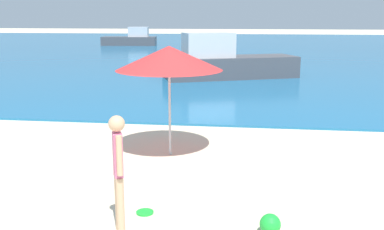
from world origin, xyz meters
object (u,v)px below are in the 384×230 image
Objects in this scene: frisbee at (145,212)px; beach_umbrella at (169,58)px; boat_far at (131,39)px; person_standing at (118,167)px; beach_ball at (270,224)px; boat_near at (226,62)px.

frisbee is 0.11× the size of beach_umbrella.
beach_umbrella reaches higher than boat_far.
boat_far is (-10.03, 36.45, 0.66)m from frisbee.
person_standing is 38.34m from boat_far.
beach_ball is (2.02, 0.19, -0.78)m from person_standing.
beach_ball is at bearing 102.11° from boat_far.
boat_far is at bearing 107.83° from beach_ball.
beach_umbrella reaches higher than beach_ball.
boat_far reaches higher than beach_ball.
person_standing is at bearing -107.60° from frisbee.
boat_near reaches higher than person_standing.
boat_far reaches higher than frisbee.
boat_near is 15.11m from beach_ball.
beach_umbrella reaches higher than boat_near.
frisbee is 0.91× the size of beach_ball.
person_standing is 0.31× the size of boat_far.
frisbee is 0.05× the size of boat_far.
boat_far is at bearing 106.42° from beach_umbrella.
frisbee is at bearing -87.25° from beach_umbrella.
frisbee is 1.88m from beach_ball.
person_standing is 3.68m from beach_umbrella.
person_standing is 1.12m from frisbee.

